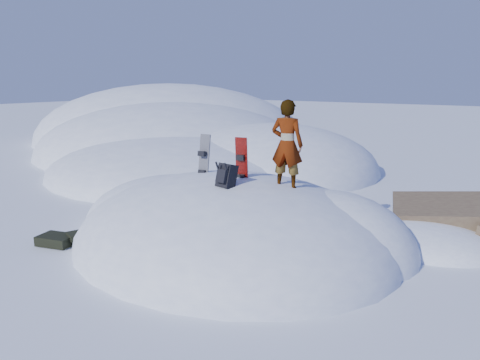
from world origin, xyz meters
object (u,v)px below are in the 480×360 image
Objects in this scene: snowboard_red at (242,169)px; snowboard_dark at (203,165)px; backpack at (226,176)px; person at (287,145)px.

snowboard_dark is at bearing 162.03° from snowboard_red.
backpack is (1.21, -0.81, 0.04)m from snowboard_dark.
snowboard_red is 0.78× the size of person.
snowboard_red is 0.98× the size of snowboard_dark.
person is (0.92, 0.20, 0.55)m from snowboard_red.
snowboard_dark is (-1.08, 0.12, -0.04)m from snowboard_red.
person is at bearing 0.48° from snowboard_red.
backpack is 1.31m from person.
snowboard_red is at bearing 109.15° from backpack.
snowboard_dark reaches higher than backpack.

